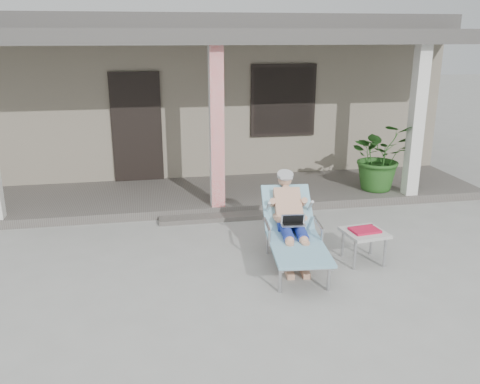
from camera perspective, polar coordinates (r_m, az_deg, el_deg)
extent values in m
plane|color=#9E9E99|center=(6.69, 0.12, -8.53)|extent=(60.00, 60.00, 0.00)
cube|color=gray|center=(12.55, -5.44, 10.74)|extent=(10.00, 5.00, 3.00)
cube|color=#474442|center=(12.47, -5.66, 18.29)|extent=(10.40, 5.40, 0.30)
cube|color=black|center=(10.04, -11.50, 7.11)|extent=(0.95, 0.06, 2.10)
cube|color=black|center=(10.33, 4.88, 10.20)|extent=(1.20, 0.06, 1.30)
cube|color=black|center=(10.33, 4.89, 10.19)|extent=(1.32, 0.05, 1.42)
cube|color=#605B56|center=(9.43, -3.24, -0.27)|extent=(10.00, 2.00, 0.15)
cube|color=red|center=(8.28, -2.63, 7.11)|extent=(0.22, 0.22, 2.61)
cube|color=silver|center=(9.41, 19.18, 7.41)|extent=(0.22, 0.22, 2.61)
cube|color=#474442|center=(8.99, -3.55, 17.04)|extent=(10.00, 2.30, 0.24)
cube|color=#605B56|center=(8.36, -2.22, -2.85)|extent=(2.00, 0.30, 0.07)
cylinder|color=#B7B7BC|center=(6.04, 4.53, -9.73)|extent=(0.04, 0.04, 0.35)
cylinder|color=#B7B7BC|center=(6.16, 9.93, -9.42)|extent=(0.04, 0.04, 0.35)
cylinder|color=#B7B7BC|center=(7.05, 3.09, -5.60)|extent=(0.04, 0.04, 0.35)
cylinder|color=#B7B7BC|center=(7.15, 7.71, -5.41)|extent=(0.04, 0.04, 0.35)
cube|color=#B7B7BC|center=(6.39, 6.56, -6.40)|extent=(0.70, 1.19, 0.03)
cube|color=#8EB5DC|center=(6.38, 6.56, -6.21)|extent=(0.79, 1.24, 0.04)
cube|color=#B7B7BC|center=(7.07, 5.33, -2.07)|extent=(0.64, 0.60, 0.46)
cube|color=#8EB5DC|center=(7.06, 5.34, -1.82)|extent=(0.73, 0.67, 0.52)
cylinder|color=#A7A8AA|center=(7.19, 5.07, 1.98)|extent=(0.25, 0.25, 0.12)
cube|color=silver|center=(6.69, 5.95, -3.58)|extent=(0.33, 0.25, 0.22)
cube|color=#B7B7B2|center=(6.90, 13.80, -4.45)|extent=(0.58, 0.58, 0.04)
cylinder|color=#B7B7BC|center=(6.73, 12.76, -6.96)|extent=(0.04, 0.04, 0.39)
cylinder|color=#B7B7BC|center=(6.90, 15.96, -6.60)|extent=(0.04, 0.04, 0.39)
cylinder|color=#B7B7BC|center=(7.08, 11.46, -5.63)|extent=(0.04, 0.04, 0.39)
cylinder|color=#B7B7BC|center=(7.24, 14.53, -5.33)|extent=(0.04, 0.04, 0.39)
cube|color=red|center=(6.89, 13.83, -4.17)|extent=(0.40, 0.32, 0.03)
cube|color=black|center=(7.01, 13.38, -3.82)|extent=(0.36, 0.07, 0.04)
imported|color=#26591E|center=(9.67, 15.48, 3.93)|extent=(1.22, 1.08, 1.27)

